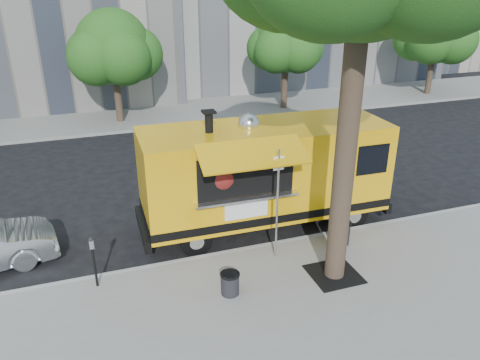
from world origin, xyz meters
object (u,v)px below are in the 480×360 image
at_px(far_tree_d, 437,32).
at_px(food_truck, 264,173).
at_px(far_tree_b, 113,47).
at_px(parking_meter, 93,256).
at_px(far_tree_c, 286,42).
at_px(trash_bin_left, 230,283).
at_px(sign_post, 277,198).
at_px(trash_bin_right, 341,232).

relative_size(far_tree_d, food_truck, 0.76).
height_order(far_tree_b, food_truck, far_tree_b).
distance_m(parking_meter, food_truck, 5.31).
bearing_deg(far_tree_b, far_tree_c, -1.91).
distance_m(far_tree_b, far_tree_d, 19.00).
height_order(far_tree_d, trash_bin_left, far_tree_d).
xyz_separation_m(far_tree_b, food_truck, (2.97, -12.32, -2.10)).
xyz_separation_m(far_tree_d, sign_post, (-16.45, -14.15, -2.04)).
xyz_separation_m(far_tree_b, sign_post, (2.55, -14.25, -1.98)).
distance_m(parking_meter, trash_bin_right, 6.52).
bearing_deg(food_truck, trash_bin_left, -122.60).
height_order(trash_bin_left, trash_bin_right, trash_bin_right).
bearing_deg(far_tree_c, sign_post, -114.81).
bearing_deg(far_tree_c, parking_meter, -128.66).
distance_m(parking_meter, trash_bin_left, 3.25).
height_order(far_tree_b, far_tree_d, far_tree_d).
xyz_separation_m(sign_post, food_truck, (0.42, 1.93, -0.12)).
bearing_deg(sign_post, food_truck, 77.86).
xyz_separation_m(far_tree_b, parking_meter, (-2.00, -14.05, -2.85)).
distance_m(sign_post, parking_meter, 4.64).
height_order(far_tree_c, far_tree_d, far_tree_d).
xyz_separation_m(far_tree_b, far_tree_d, (19.00, -0.10, 0.06)).
bearing_deg(far_tree_c, food_truck, -116.66).
relative_size(far_tree_c, food_truck, 0.70).
bearing_deg(parking_meter, food_truck, 19.21).
xyz_separation_m(far_tree_d, parking_meter, (-21.00, -13.95, -2.91)).
bearing_deg(food_truck, far_tree_c, 64.54).
distance_m(far_tree_d, trash_bin_left, 23.92).
bearing_deg(far_tree_d, far_tree_b, 179.70).
distance_m(far_tree_b, trash_bin_right, 15.29).
xyz_separation_m(far_tree_c, trash_bin_left, (-8.08, -15.08, -3.27)).
distance_m(far_tree_c, food_truck, 13.60).
bearing_deg(far_tree_c, far_tree_b, 178.09).
bearing_deg(sign_post, parking_meter, 177.48).
relative_size(far_tree_b, parking_meter, 4.12).
bearing_deg(far_tree_b, trash_bin_left, -86.58).
bearing_deg(food_truck, trash_bin_right, -49.94).
xyz_separation_m(far_tree_d, trash_bin_right, (-14.50, -14.12, -3.39)).
height_order(sign_post, parking_meter, sign_post).
relative_size(sign_post, food_truck, 0.40).
height_order(parking_meter, trash_bin_left, parking_meter).
xyz_separation_m(sign_post, trash_bin_right, (1.95, 0.03, -1.35)).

